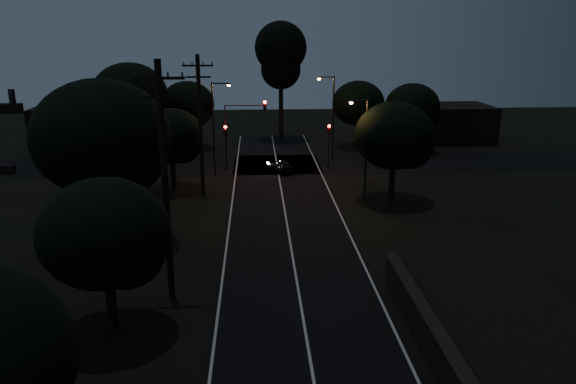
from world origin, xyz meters
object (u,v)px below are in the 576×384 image
tall_pine (281,55)px  streetlight_c (364,143)px  signal_left (226,139)px  streetlight_b (331,112)px  car (281,166)px  utility_pole_far (200,124)px  signal_right (329,138)px  streetlight_a (216,123)px  signal_mast (244,122)px  utility_pole_mid (165,180)px

tall_pine → streetlight_c: tall_pine is taller
signal_left → streetlight_b: (9.91, 4.01, 1.80)m
tall_pine → car: size_ratio=4.14×
utility_pole_far → signal_right: (10.60, 7.99, -2.65)m
car → streetlight_a: bearing=-11.2°
signal_left → streetlight_a: (-0.71, -1.99, 1.80)m
utility_pole_far → signal_mast: utility_pole_far is taller
utility_pole_far → signal_right: utility_pole_far is taller
tall_pine → streetlight_b: tall_pine is taller
streetlight_b → streetlight_c: bearing=-87.9°
utility_pole_far → tall_pine: bearing=73.1°
utility_pole_mid → utility_pole_far: size_ratio=1.05×
signal_left → streetlight_a: size_ratio=0.51×
tall_pine → signal_left: 17.35m
streetlight_a → streetlight_b: same height
utility_pole_far → signal_mast: bearing=68.9°
signal_mast → streetlight_c: size_ratio=0.83×
signal_left → streetlight_b: bearing=22.0°
utility_pole_mid → car: (6.25, 24.06, -5.20)m
signal_left → signal_right: (9.20, 0.00, 0.00)m
utility_pole_mid → utility_pole_far: utility_pole_mid is taller
signal_mast → streetlight_c: bearing=-48.8°
signal_right → car: 5.00m
tall_pine → car: tall_pine is taller
streetlight_c → streetlight_a: bearing=144.3°
streetlight_b → streetlight_a: bearing=-150.5°
streetlight_c → signal_left: bearing=136.2°
tall_pine → streetlight_b: bearing=-68.6°
tall_pine → signal_right: (3.60, -15.01, -6.65)m
utility_pole_far → car: size_ratio=3.30×
streetlight_a → car: size_ratio=2.52×
utility_pole_far → streetlight_b: utility_pole_far is taller
utility_pole_mid → car: utility_pole_mid is taller
tall_pine → streetlight_b: (4.31, -11.00, -4.85)m
tall_pine → signal_mast: size_ratio=2.11×
utility_pole_mid → tall_pine: tall_pine is taller
signal_mast → signal_left: bearing=-179.9°
signal_left → tall_pine: bearing=69.5°
tall_pine → signal_right: size_ratio=3.21×
tall_pine → signal_mast: 16.34m
signal_right → streetlight_a: (-9.91, -1.99, 1.80)m
signal_right → streetlight_b: (0.71, 4.01, 1.80)m
signal_right → streetlight_b: size_ratio=0.51×
utility_pole_mid → signal_left: 25.19m
signal_left → signal_right: size_ratio=1.00×
streetlight_c → signal_mast: bearing=131.2°
utility_pole_far → signal_mast: size_ratio=1.68×
signal_mast → car: signal_mast is taller
signal_right → streetlight_c: bearing=-83.0°
utility_pole_far → car: 10.65m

